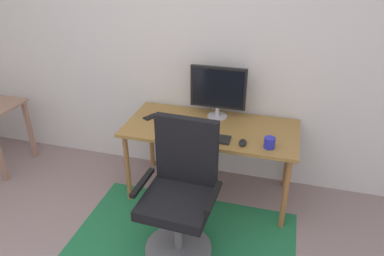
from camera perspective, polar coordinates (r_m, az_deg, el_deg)
wall_back at (r=3.35m, az=-1.58°, el=13.38°), size 6.00×0.10×2.60m
area_rug at (r=2.99m, az=-1.56°, el=-17.68°), size 1.75×1.15×0.01m
desk at (r=3.13m, az=2.99°, el=-0.85°), size 1.49×0.70×0.70m
monitor at (r=3.17m, az=4.18°, el=6.14°), size 0.50×0.18×0.47m
keyboard at (r=2.92m, az=1.93°, el=-1.45°), size 0.43×0.13×0.02m
computer_mouse at (r=2.85m, az=8.07°, el=-2.30°), size 0.06×0.10×0.03m
coffee_cup at (r=2.83m, az=12.24°, el=-2.30°), size 0.09×0.09×0.09m
cell_phone at (r=3.28m, az=-6.54°, el=1.79°), size 0.13×0.16×0.01m
office_chair at (r=2.66m, az=-1.86°, el=-11.46°), size 0.58×0.51×1.05m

